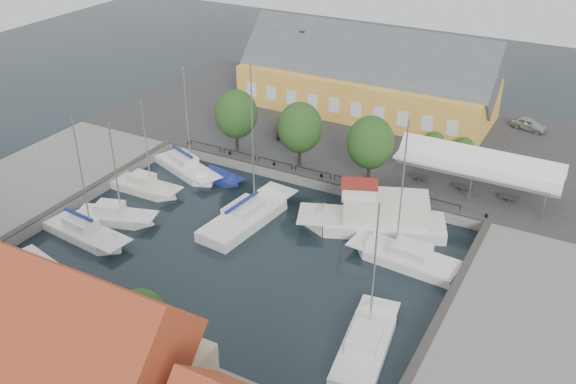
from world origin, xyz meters
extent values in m
plane|color=black|center=(0.00, 0.00, 0.00)|extent=(140.00, 140.00, 0.00)
cube|color=#2D2D30|center=(0.00, 23.00, 0.50)|extent=(56.00, 26.00, 1.00)
cube|color=slate|center=(-22.00, -2.00, 0.50)|extent=(12.00, 24.00, 1.00)
cube|color=slate|center=(22.00, -2.00, 0.50)|extent=(12.00, 24.00, 1.00)
cube|color=#383533|center=(0.00, 10.30, 1.06)|extent=(56.00, 0.60, 0.12)
cube|color=#383533|center=(-16.30, -2.00, 1.06)|extent=(0.60, 24.00, 0.12)
cube|color=#383533|center=(16.30, -2.00, 1.06)|extent=(0.60, 24.00, 0.12)
cylinder|color=black|center=(-14.00, 10.60, 1.20)|extent=(0.24, 0.24, 0.40)
cylinder|color=black|center=(-9.00, 10.60, 1.20)|extent=(0.24, 0.24, 0.40)
cylinder|color=black|center=(-4.00, 10.60, 1.20)|extent=(0.24, 0.24, 0.40)
cylinder|color=black|center=(1.00, 10.60, 1.20)|extent=(0.24, 0.24, 0.40)
cylinder|color=black|center=(6.00, 10.60, 1.20)|extent=(0.24, 0.24, 0.40)
cylinder|color=black|center=(11.00, 10.60, 1.20)|extent=(0.24, 0.24, 0.40)
cylinder|color=black|center=(16.00, 10.60, 1.20)|extent=(0.24, 0.24, 0.40)
cube|color=gold|center=(-2.00, 28.00, 3.25)|extent=(28.00, 10.00, 4.50)
cube|color=#474C51|center=(-2.00, 28.00, 6.75)|extent=(28.56, 7.60, 7.60)
cube|color=gold|center=(-12.00, 34.00, 2.75)|extent=(6.00, 6.00, 3.50)
cube|color=brown|center=(-10.00, 28.00, 8.60)|extent=(0.60, 0.60, 1.20)
cube|color=white|center=(14.00, 14.50, 3.70)|extent=(14.00, 4.00, 0.25)
cylinder|color=silver|center=(8.00, 12.70, 2.35)|extent=(0.10, 0.10, 2.70)
cylinder|color=silver|center=(8.00, 16.30, 2.35)|extent=(0.10, 0.10, 2.70)
cylinder|color=silver|center=(14.00, 12.70, 2.35)|extent=(0.10, 0.10, 2.70)
cylinder|color=silver|center=(14.00, 16.30, 2.35)|extent=(0.10, 0.10, 2.70)
cylinder|color=silver|center=(20.00, 12.70, 2.35)|extent=(0.10, 0.10, 2.70)
cylinder|color=silver|center=(20.00, 16.30, 2.35)|extent=(0.10, 0.10, 2.70)
cylinder|color=black|center=(-9.00, 12.00, 2.05)|extent=(0.30, 0.30, 2.10)
ellipsoid|color=#1E3F16|center=(-9.00, 12.00, 4.88)|extent=(4.20, 4.20, 4.83)
cylinder|color=black|center=(-2.00, 12.00, 2.05)|extent=(0.30, 0.30, 2.10)
ellipsoid|color=#1E3F16|center=(-2.00, 12.00, 4.88)|extent=(4.20, 4.20, 4.83)
cylinder|color=black|center=(5.00, 12.00, 2.05)|extent=(0.30, 0.30, 2.10)
ellipsoid|color=#1E3F16|center=(5.00, 12.00, 4.88)|extent=(4.20, 4.20, 4.83)
imported|color=#A8AAB0|center=(15.59, 31.22, 1.63)|extent=(3.98, 2.37, 1.27)
imported|color=maroon|center=(-6.91, 18.16, 1.74)|extent=(3.31, 4.74, 1.48)
cube|color=silver|center=(-1.93, 1.60, 0.15)|extent=(4.01, 8.73, 1.50)
cube|color=silver|center=(-1.82, 2.66, 0.94)|extent=(4.06, 10.39, 0.08)
cube|color=silver|center=(-1.91, 1.81, 1.40)|extent=(2.49, 3.58, 0.90)
cylinder|color=silver|center=(-1.76, 3.29, 7.24)|extent=(0.12, 0.12, 12.67)
cube|color=navy|center=(-1.93, 1.60, 2.15)|extent=(0.65, 4.22, 0.22)
cube|color=silver|center=(8.74, 6.51, 0.10)|extent=(10.48, 6.98, 1.80)
cube|color=silver|center=(7.60, 6.07, 1.04)|extent=(12.26, 7.55, 0.08)
cube|color=silver|center=(8.74, 6.51, 2.10)|extent=(7.42, 5.36, 2.20)
cube|color=silver|center=(6.68, 5.71, 3.50)|extent=(3.25, 2.86, 1.20)
cube|color=maroon|center=(6.68, 5.71, 4.15)|extent=(3.52, 3.05, 0.10)
cube|color=silver|center=(12.41, 2.88, 0.05)|extent=(7.17, 3.47, 1.30)
cube|color=silver|center=(11.55, 2.94, 0.74)|extent=(8.55, 3.46, 0.08)
cube|color=silver|center=(12.24, 2.89, 1.20)|extent=(2.93, 2.21, 0.90)
cylinder|color=silver|center=(11.03, 2.99, 6.14)|extent=(0.12, 0.12, 10.88)
cube|color=silver|center=(12.92, -7.92, 0.05)|extent=(3.68, 7.17, 1.30)
cube|color=silver|center=(12.80, -7.07, 0.74)|extent=(3.77, 8.51, 0.08)
cube|color=silver|center=(12.89, -7.75, 1.20)|extent=(2.22, 2.98, 0.90)
cylinder|color=silver|center=(12.72, -6.56, 5.48)|extent=(0.12, 0.12, 9.56)
cube|color=silver|center=(-12.36, 7.48, 0.05)|extent=(7.28, 4.76, 1.30)
cube|color=silver|center=(-11.56, 7.17, 0.74)|extent=(8.52, 5.16, 0.08)
cube|color=silver|center=(-12.20, 7.42, 1.20)|extent=(3.16, 2.55, 0.90)
cylinder|color=silver|center=(-11.08, 6.99, 5.69)|extent=(0.12, 0.12, 9.98)
cube|color=navy|center=(-12.36, 7.48, 1.95)|extent=(3.27, 1.43, 0.22)
cube|color=silver|center=(-13.26, 2.34, 0.05)|extent=(5.47, 2.42, 1.30)
cube|color=silver|center=(-12.58, 2.35, 0.74)|extent=(6.56, 2.34, 0.08)
cube|color=silver|center=(-13.13, 2.34, 1.20)|extent=(2.20, 1.63, 0.90)
cylinder|color=silver|center=(-12.17, 2.35, 4.79)|extent=(0.12, 0.12, 8.17)
cube|color=silver|center=(-12.19, -3.13, 0.05)|extent=(6.02, 3.81, 1.30)
cube|color=silver|center=(-11.52, -2.92, 0.74)|extent=(7.06, 4.05, 0.08)
cube|color=silver|center=(-12.05, -3.09, 1.20)|extent=(2.59, 2.13, 0.90)
cylinder|color=silver|center=(-11.12, -2.80, 4.85)|extent=(0.12, 0.12, 8.30)
cube|color=silver|center=(-12.55, -6.04, 0.05)|extent=(6.89, 3.27, 1.30)
cube|color=silver|center=(-11.73, -6.13, 0.74)|extent=(8.20, 3.31, 0.08)
cube|color=silver|center=(-12.39, -6.05, 1.20)|extent=(2.84, 2.01, 0.90)
cylinder|color=silver|center=(-11.23, -6.18, 5.59)|extent=(0.12, 0.12, 9.78)
cube|color=navy|center=(-12.55, -6.04, 1.95)|extent=(3.33, 0.59, 0.22)
cube|color=silver|center=(-12.64, -10.86, 0.05)|extent=(4.54, 2.88, 0.90)
cube|color=silver|center=(-12.12, -10.97, 0.54)|extent=(5.34, 2.99, 0.08)
cube|color=navy|center=(-8.49, 7.63, 0.05)|extent=(4.16, 2.64, 0.80)
cube|color=navy|center=(-8.02, 7.53, 0.49)|extent=(4.91, 2.72, 0.08)
cube|color=#B44226|center=(4.00, -23.00, 9.75)|extent=(12.36, 6.50, 6.50)
cube|color=brown|center=(6.40, -23.00, 11.30)|extent=(0.60, 0.60, 0.80)
camera|label=1|loc=(23.18, -36.66, 28.31)|focal=40.00mm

